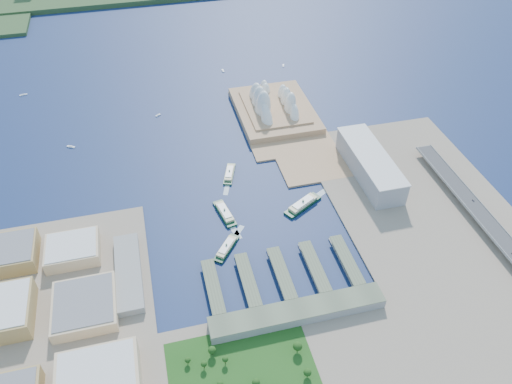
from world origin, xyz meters
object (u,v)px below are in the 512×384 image
object	(u,v)px
opera_house	(275,98)
ferry_b	(229,172)
toaster_building	(370,165)
ferry_c	(226,247)
car_c	(473,200)
ferry_a	(225,212)
ferry_d	(303,203)

from	to	relation	value
opera_house	ferry_b	bearing A→B (deg)	-127.14
toaster_building	ferry_c	distance (m)	255.35
opera_house	toaster_building	distance (m)	219.62
car_c	ferry_c	bearing A→B (deg)	-1.32
toaster_building	ferry_a	xyz separation A→B (m)	(-226.18, -31.02, -15.25)
ferry_b	ferry_c	bearing A→B (deg)	-83.88
ferry_b	ferry_c	distance (m)	150.68
opera_house	ferry_a	size ratio (longest dim) A/B	3.24
toaster_building	car_c	xyz separation A→B (m)	(109.00, -102.65, -5.04)
ferry_c	car_c	distance (m)	345.87
opera_house	car_c	distance (m)	362.59
ferry_d	car_c	world-z (taller)	car_c
toaster_building	ferry_c	xyz separation A→B (m)	(-236.61, -94.70, -15.73)
ferry_c	car_c	world-z (taller)	car_c
ferry_b	ferry_a	bearing A→B (deg)	-86.82
ferry_d	toaster_building	bearing A→B (deg)	-100.44
ferry_b	ferry_d	size ratio (longest dim) A/B	0.81
ferry_d	car_c	bearing A→B (deg)	-135.15
ferry_c	opera_house	bearing A→B (deg)	-78.17
toaster_building	ferry_d	size ratio (longest dim) A/B	2.52
ferry_c	toaster_building	bearing A→B (deg)	-119.91
toaster_building	ferry_a	bearing A→B (deg)	-172.19
opera_house	toaster_building	xyz separation A→B (m)	(90.00, -200.00, -11.50)
opera_house	ferry_c	world-z (taller)	opera_house
ferry_a	ferry_c	bearing A→B (deg)	-110.35
toaster_building	car_c	size ratio (longest dim) A/B	36.92
ferry_b	ferry_d	bearing A→B (deg)	-28.18
toaster_building	ferry_b	xyz separation A→B (m)	(-202.11, 51.97, -15.79)
toaster_building	car_c	world-z (taller)	toaster_building
ferry_c	ferry_d	world-z (taller)	ferry_d
ferry_a	car_c	xyz separation A→B (m)	(335.18, -71.62, 10.21)
opera_house	ferry_c	xyz separation A→B (m)	(-146.61, -294.70, -27.23)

